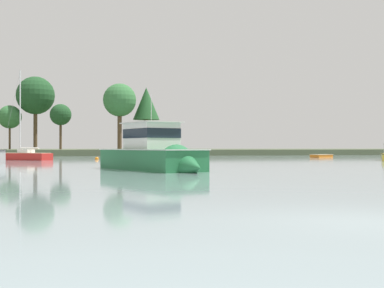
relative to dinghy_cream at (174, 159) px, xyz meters
name	(u,v)px	position (x,y,z in m)	size (l,w,h in m)	color
ground_plane	(369,221)	(-6.66, -49.58, -0.13)	(400.00, 400.00, 0.00)	gray
far_shore_bank	(90,152)	(-6.66, 54.01, 0.38)	(167.77, 54.38, 1.00)	#4C563D
dinghy_cream	(174,159)	(0.00, 0.00, 0.00)	(2.24, 3.14, 0.49)	beige
cruiser_skyblue	(142,153)	(-1.16, 17.04, 0.52)	(6.48, 9.83, 5.09)	#669ECC
cruiser_green	(157,159)	(-6.74, -26.65, 0.56)	(5.97, 10.73, 5.76)	#236B3D
dinghy_orange	(321,156)	(22.57, 8.18, 0.02)	(3.85, 3.10, 0.59)	orange
sailboat_red	(24,158)	(-16.44, 1.97, 0.09)	(6.27, 5.48, 10.42)	#B2231E
mooring_buoy_orange	(97,159)	(-8.46, 3.42, -0.05)	(0.44, 0.44, 0.50)	orange
shore_tree_left_mid	(61,115)	(-12.61, 43.29, 7.32)	(3.99, 3.99, 8.50)	brown
shore_tree_inland_b	(146,104)	(2.81, 38.47, 9.29)	(4.91, 4.91, 11.52)	brown
shore_tree_center	(10,117)	(-22.06, 47.81, 7.05)	(4.44, 4.44, 8.43)	brown
shore_tree_center_left	(120,101)	(-2.34, 36.31, 9.64)	(5.93, 5.93, 11.83)	brown
shore_tree_inland_c	(35,96)	(-17.35, 47.90, 11.25)	(7.34, 7.34, 14.11)	brown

